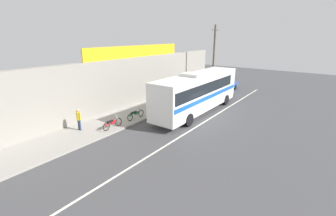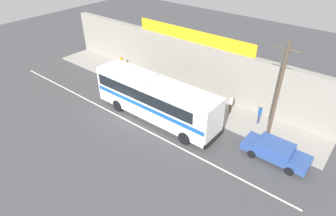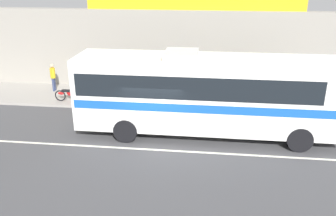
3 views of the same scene
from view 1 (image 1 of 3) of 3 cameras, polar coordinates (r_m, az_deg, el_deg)
name	(u,v)px [view 1 (image 1 of 3)]	position (r m, az deg, el deg)	size (l,w,h in m)	color
ground_plane	(194,121)	(19.47, 6.42, -3.23)	(70.00, 70.00, 0.00)	#444447
sidewalk_slab	(147,109)	(22.33, -5.17, -0.24)	(30.00, 3.60, 0.14)	gray
storefront_facade	(130,83)	(23.19, -9.34, 6.22)	(30.00, 0.70, 4.80)	gray
storefront_billboard	(138,51)	(23.68, -7.50, 13.74)	(12.54, 0.12, 1.10)	gold
road_center_stripe	(202,123)	(19.11, 8.50, -3.71)	(30.00, 0.14, 0.01)	silver
intercity_bus	(197,91)	(21.10, 7.28, 4.25)	(11.37, 2.61, 3.78)	white
parked_car	(225,85)	(30.67, 13.93, 5.54)	(4.57, 1.86, 1.37)	#2D4C93
utility_pole	(214,57)	(29.68, 11.21, 12.16)	(1.60, 0.22, 7.91)	brown
motorcycle_purple	(112,123)	(17.89, -13.61, -3.62)	(1.82, 0.56, 0.94)	black
motorcycle_blue	(135,114)	(19.53, -8.04, -1.47)	(1.92, 0.56, 0.94)	black
pedestrian_by_curb	(79,118)	(18.11, -21.21, -2.29)	(0.30, 0.48, 1.65)	navy
pedestrian_near_shop	(182,86)	(27.47, 3.54, 5.47)	(0.30, 0.48, 1.69)	brown
pedestrian_far_right	(193,82)	(29.65, 6.21, 6.38)	(0.30, 0.48, 1.75)	navy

